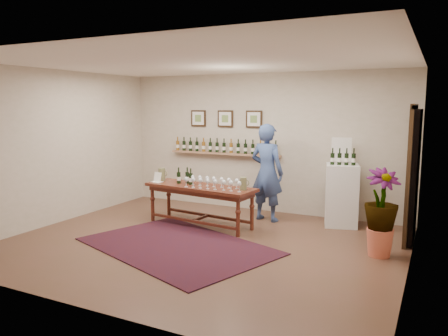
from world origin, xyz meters
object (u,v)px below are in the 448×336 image
at_px(tasting_table, 200,192).
at_px(display_pedestal, 342,195).
at_px(potted_plant, 381,213).
at_px(person, 267,173).

xyz_separation_m(tasting_table, display_pedestal, (2.28, 1.13, -0.06)).
bearing_deg(potted_plant, display_pedestal, 120.88).
relative_size(potted_plant, person, 0.60).
height_order(display_pedestal, person, person).
bearing_deg(display_pedestal, tasting_table, -153.73).
bearing_deg(person, tasting_table, 53.10).
distance_m(display_pedestal, potted_plant, 1.64).
bearing_deg(potted_plant, tasting_table, 174.94).
relative_size(display_pedestal, potted_plant, 1.01).
bearing_deg(tasting_table, person, 49.06).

